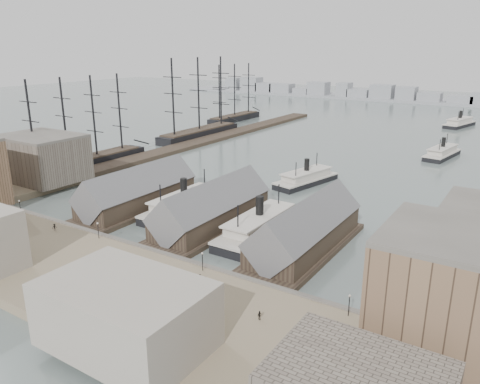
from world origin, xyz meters
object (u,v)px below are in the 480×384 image
Objects in this scene: horse_cart_center at (106,266)px; ferry_docked_west at (184,204)px; horse_cart_left at (19,224)px; tram at (416,362)px; horse_cart_right at (161,312)px.

ferry_docked_west is at bearing 45.89° from horse_cart_center.
horse_cart_left reaches higher than horse_cart_center.
tram is (70.72, -37.72, 1.60)m from ferry_docked_west.
tram reaches higher than horse_cart_right.
ferry_docked_west reaches higher than horse_cart_left.
horse_cart_right is (56.32, -11.10, -0.03)m from horse_cart_left.
horse_cart_left is 0.99× the size of horse_cart_center.
horse_cart_left is at bearing 112.51° from horse_cart_center.
horse_cart_center is (35.59, -4.21, -0.04)m from horse_cart_left.
ferry_docked_west is 2.56× the size of tram.
horse_cart_center is (11.52, -38.57, 0.31)m from ferry_docked_west.
horse_cart_left is 57.40m from horse_cart_right.
ferry_docked_west is 55.74m from horse_cart_right.
ferry_docked_west is 6.16× the size of horse_cart_right.
horse_cart_right is at bearing -172.68° from tram.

